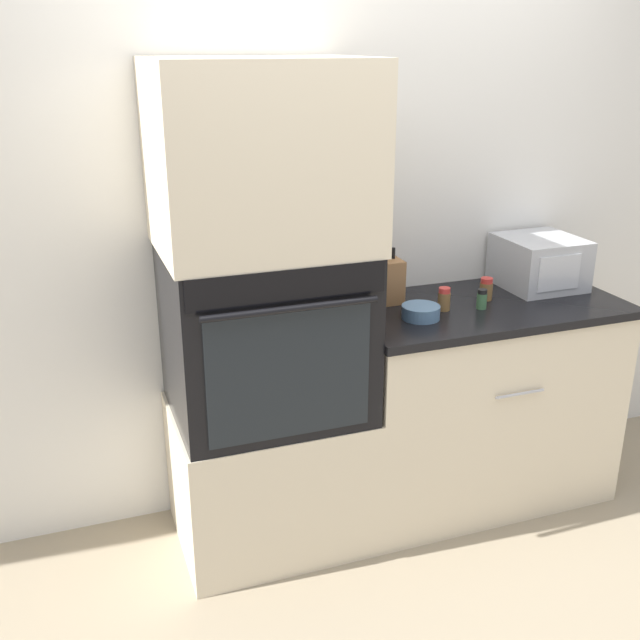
{
  "coord_description": "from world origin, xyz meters",
  "views": [
    {
      "loc": [
        -1.08,
        -2.25,
        1.94
      ],
      "look_at": [
        -0.19,
        0.21,
        0.96
      ],
      "focal_mm": 42.0,
      "sensor_mm": 36.0,
      "label": 1
    }
  ],
  "objects_px": {
    "microwave": "(539,262)",
    "condiment_jar_far": "(444,299)",
    "condiment_jar_near": "(398,284)",
    "bowl": "(421,312)",
    "condiment_jar_back": "(482,299)",
    "knife_block": "(386,280)",
    "wall_oven": "(266,332)",
    "condiment_jar_mid": "(486,289)"
  },
  "relations": [
    {
      "from": "condiment_jar_mid",
      "to": "condiment_jar_back",
      "type": "height_order",
      "value": "condiment_jar_mid"
    },
    {
      "from": "bowl",
      "to": "condiment_jar_far",
      "type": "distance_m",
      "value": 0.15
    },
    {
      "from": "bowl",
      "to": "knife_block",
      "type": "bearing_deg",
      "value": 99.57
    },
    {
      "from": "condiment_jar_near",
      "to": "bowl",
      "type": "bearing_deg",
      "value": -99.04
    },
    {
      "from": "bowl",
      "to": "condiment_jar_back",
      "type": "xyz_separation_m",
      "value": [
        0.29,
        0.02,
        0.01
      ]
    },
    {
      "from": "condiment_jar_far",
      "to": "knife_block",
      "type": "bearing_deg",
      "value": 133.35
    },
    {
      "from": "wall_oven",
      "to": "condiment_jar_mid",
      "type": "distance_m",
      "value": 0.98
    },
    {
      "from": "condiment_jar_mid",
      "to": "microwave",
      "type": "bearing_deg",
      "value": 14.94
    },
    {
      "from": "microwave",
      "to": "bowl",
      "type": "relative_size",
      "value": 2.25
    },
    {
      "from": "wall_oven",
      "to": "condiment_jar_near",
      "type": "xyz_separation_m",
      "value": [
        0.66,
        0.24,
        0.04
      ]
    },
    {
      "from": "wall_oven",
      "to": "microwave",
      "type": "distance_m",
      "value": 1.31
    },
    {
      "from": "knife_block",
      "to": "condiment_jar_back",
      "type": "distance_m",
      "value": 0.4
    },
    {
      "from": "condiment_jar_far",
      "to": "condiment_jar_near",
      "type": "bearing_deg",
      "value": 108.11
    },
    {
      "from": "bowl",
      "to": "condiment_jar_back",
      "type": "height_order",
      "value": "condiment_jar_back"
    },
    {
      "from": "bowl",
      "to": "condiment_jar_mid",
      "type": "xyz_separation_m",
      "value": [
        0.37,
        0.11,
        0.02
      ]
    },
    {
      "from": "microwave",
      "to": "condiment_jar_far",
      "type": "height_order",
      "value": "microwave"
    },
    {
      "from": "condiment_jar_near",
      "to": "condiment_jar_mid",
      "type": "bearing_deg",
      "value": -32.3
    },
    {
      "from": "condiment_jar_mid",
      "to": "condiment_jar_far",
      "type": "distance_m",
      "value": 0.24
    },
    {
      "from": "microwave",
      "to": "knife_block",
      "type": "bearing_deg",
      "value": 176.54
    },
    {
      "from": "knife_block",
      "to": "condiment_jar_far",
      "type": "height_order",
      "value": "knife_block"
    },
    {
      "from": "condiment_jar_near",
      "to": "knife_block",
      "type": "bearing_deg",
      "value": -141.63
    },
    {
      "from": "microwave",
      "to": "wall_oven",
      "type": "bearing_deg",
      "value": -174.59
    },
    {
      "from": "condiment_jar_mid",
      "to": "condiment_jar_far",
      "type": "relative_size",
      "value": 1.0
    },
    {
      "from": "knife_block",
      "to": "wall_oven",
      "type": "bearing_deg",
      "value": -163.84
    },
    {
      "from": "bowl",
      "to": "condiment_jar_near",
      "type": "height_order",
      "value": "condiment_jar_near"
    },
    {
      "from": "knife_block",
      "to": "condiment_jar_mid",
      "type": "bearing_deg",
      "value": -17.5
    },
    {
      "from": "condiment_jar_mid",
      "to": "condiment_jar_back",
      "type": "distance_m",
      "value": 0.12
    },
    {
      "from": "microwave",
      "to": "bowl",
      "type": "height_order",
      "value": "microwave"
    },
    {
      "from": "wall_oven",
      "to": "condiment_jar_back",
      "type": "bearing_deg",
      "value": -3.43
    },
    {
      "from": "condiment_jar_near",
      "to": "condiment_jar_mid",
      "type": "distance_m",
      "value": 0.37
    },
    {
      "from": "wall_oven",
      "to": "bowl",
      "type": "xyz_separation_m",
      "value": [
        0.61,
        -0.07,
        0.03
      ]
    },
    {
      "from": "condiment_jar_back",
      "to": "condiment_jar_far",
      "type": "bearing_deg",
      "value": 166.87
    },
    {
      "from": "condiment_jar_back",
      "to": "bowl",
      "type": "bearing_deg",
      "value": -175.96
    },
    {
      "from": "microwave",
      "to": "condiment_jar_far",
      "type": "xyz_separation_m",
      "value": [
        -0.55,
        -0.14,
        -0.06
      ]
    },
    {
      "from": "microwave",
      "to": "condiment_jar_mid",
      "type": "xyz_separation_m",
      "value": [
        -0.32,
        -0.08,
        -0.06
      ]
    },
    {
      "from": "condiment_jar_near",
      "to": "condiment_jar_mid",
      "type": "relative_size",
      "value": 0.9
    },
    {
      "from": "microwave",
      "to": "condiment_jar_near",
      "type": "xyz_separation_m",
      "value": [
        -0.63,
        0.12,
        -0.07
      ]
    },
    {
      "from": "condiment_jar_far",
      "to": "condiment_jar_back",
      "type": "relative_size",
      "value": 1.16
    },
    {
      "from": "wall_oven",
      "to": "knife_block",
      "type": "height_order",
      "value": "wall_oven"
    },
    {
      "from": "microwave",
      "to": "condiment_jar_far",
      "type": "relative_size",
      "value": 3.61
    },
    {
      "from": "microwave",
      "to": "condiment_jar_far",
      "type": "distance_m",
      "value": 0.57
    },
    {
      "from": "knife_block",
      "to": "condiment_jar_near",
      "type": "xyz_separation_m",
      "value": [
        0.09,
        0.07,
        -0.05
      ]
    }
  ]
}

